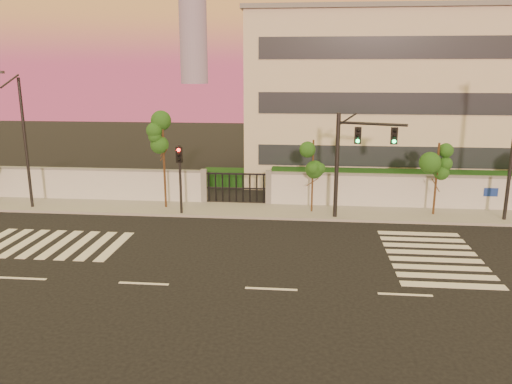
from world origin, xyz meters
TOP-DOWN VIEW (x-y plane):
  - ground at (0.00, 0.00)m, footprint 120.00×120.00m
  - sidewalk at (0.00, 10.50)m, footprint 60.00×3.00m
  - perimeter_wall at (0.10, 12.00)m, footprint 60.00×0.36m
  - hedge_row at (1.17, 14.74)m, footprint 41.00×4.25m
  - institutional_building at (9.00, 21.99)m, footprint 24.40×12.40m
  - road_markings at (-1.58, 3.76)m, footprint 57.00×7.62m
  - street_tree_c at (-7.03, 10.57)m, footprint 1.56×1.24m
  - street_tree_d at (1.64, 10.48)m, footprint 1.33×1.06m
  - street_tree_e at (8.53, 10.58)m, footprint 1.49×1.18m
  - traffic_signal_main at (3.65, 9.51)m, footprint 3.67×1.30m
  - traffic_signal_secondary at (-5.80, 9.33)m, footprint 0.32×0.32m
  - streetlight_west at (-15.05, 9.65)m, footprint 0.48×1.94m

SIDE VIEW (x-z plane):
  - ground at x=0.00m, z-range 0.00..0.00m
  - road_markings at x=-1.58m, z-range 0.00..0.02m
  - sidewalk at x=0.00m, z-range 0.00..0.15m
  - hedge_row at x=1.17m, z-range -0.08..1.72m
  - perimeter_wall at x=0.10m, z-range -0.03..2.17m
  - traffic_signal_secondary at x=-5.80m, z-range 0.55..4.64m
  - street_tree_e at x=8.53m, z-range 1.00..5.23m
  - street_tree_d at x=1.64m, z-range 1.02..5.32m
  - traffic_signal_main at x=3.65m, z-range 0.78..6.69m
  - street_tree_c at x=-7.03m, z-range 1.35..7.09m
  - streetlight_west at x=-15.05m, z-range 0.33..8.41m
  - institutional_building at x=9.00m, z-range 0.03..12.28m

